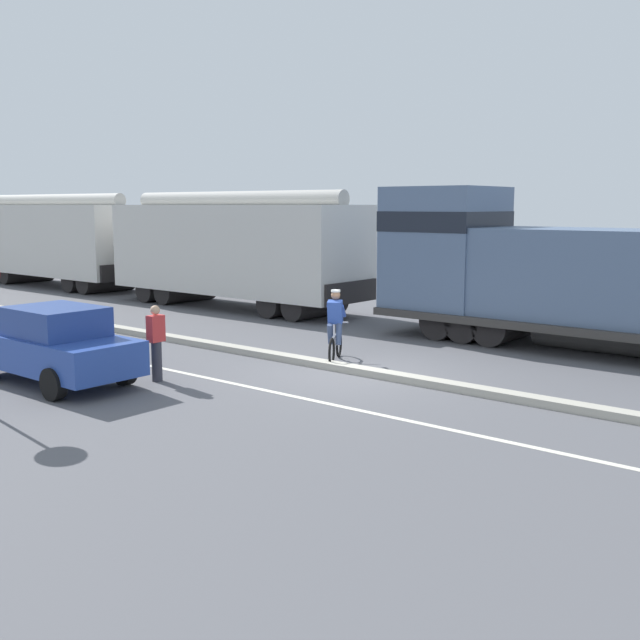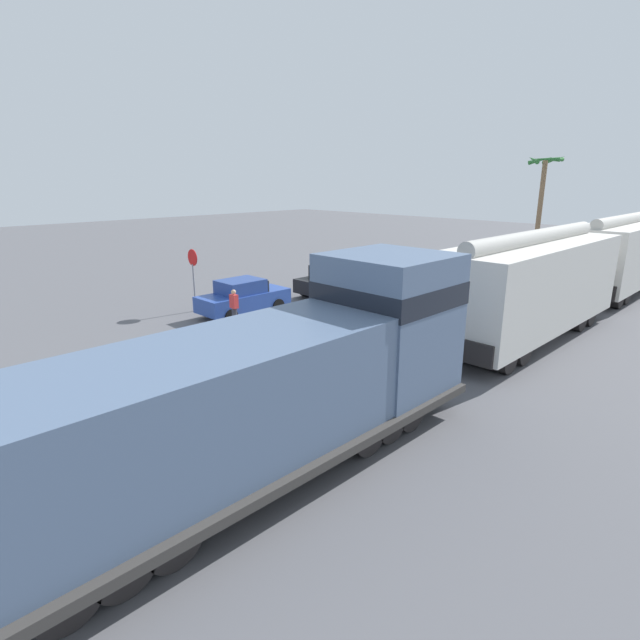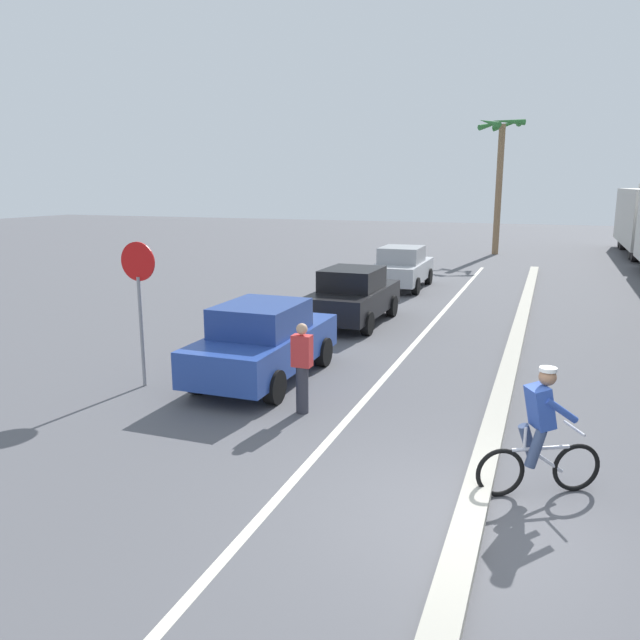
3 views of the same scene
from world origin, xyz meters
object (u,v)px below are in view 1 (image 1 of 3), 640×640
object	(u,v)px
locomotive	(566,279)
pedestrian_by_cars	(156,342)
hopper_car_middle	(56,241)
cyclist	(335,328)
hopper_car_lead	(235,251)
parked_car_blue	(54,345)

from	to	relation	value
locomotive	pedestrian_by_cars	distance (m)	10.52
hopper_car_middle	cyclist	world-z (taller)	hopper_car_middle
hopper_car_lead	hopper_car_middle	bearing A→B (deg)	90.00
hopper_car_lead	pedestrian_by_cars	distance (m)	11.50
pedestrian_by_cars	locomotive	bearing A→B (deg)	-29.85
hopper_car_lead	hopper_car_middle	distance (m)	11.60
hopper_car_lead	pedestrian_by_cars	bearing A→B (deg)	-142.64
hopper_car_middle	parked_car_blue	distance (m)	20.06
locomotive	hopper_car_lead	size ratio (longest dim) A/B	1.10
hopper_car_middle	parked_car_blue	world-z (taller)	hopper_car_middle
hopper_car_lead	parked_car_blue	distance (m)	11.92
parked_car_blue	pedestrian_by_cars	distance (m)	2.11
locomotive	hopper_car_lead	bearing A→B (deg)	90.00
pedestrian_by_cars	cyclist	bearing A→B (deg)	-23.00
parked_car_blue	cyclist	world-z (taller)	cyclist
locomotive	hopper_car_middle	xyz separation A→B (m)	(-0.00, 23.76, 0.28)
cyclist	pedestrian_by_cars	bearing A→B (deg)	157.00
pedestrian_by_cars	hopper_car_lead	bearing A→B (deg)	37.36
pedestrian_by_cars	parked_car_blue	bearing A→B (deg)	133.65
hopper_car_middle	parked_car_blue	size ratio (longest dim) A/B	2.52
locomotive	cyclist	xyz separation A→B (m)	(-5.12, 3.53, -0.98)
hopper_car_lead	cyclist	size ratio (longest dim) A/B	6.18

